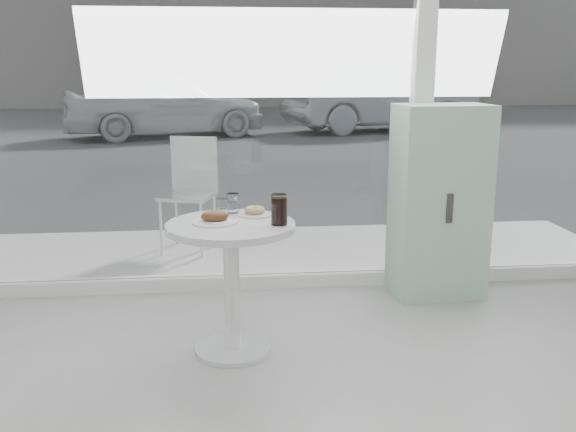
{
  "coord_description": "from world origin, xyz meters",
  "views": [
    {
      "loc": [
        -0.53,
        -1.56,
        1.62
      ],
      "look_at": [
        -0.2,
        1.7,
        0.85
      ],
      "focal_mm": 40.0,
      "sensor_mm": 36.0,
      "label": 1
    }
  ],
  "objects": [
    {
      "name": "plate_donut",
      "position": [
        -0.36,
        2.07,
        0.79
      ],
      "size": [
        0.2,
        0.2,
        0.05
      ],
      "color": "silver",
      "rests_on": "main_table"
    },
    {
      "name": "water_tumbler_b",
      "position": [
        -0.48,
        2.16,
        0.82
      ],
      "size": [
        0.07,
        0.07,
        0.12
      ],
      "color": "white",
      "rests_on": "main_table"
    },
    {
      "name": "storefront",
      "position": [
        0.07,
        3.0,
        1.71
      ],
      "size": [
        5.0,
        0.14,
        3.0
      ],
      "color": "white",
      "rests_on": "ground"
    },
    {
      "name": "far_building",
      "position": [
        0.0,
        25.0,
        4.0
      ],
      "size": [
        40.0,
        2.0,
        8.0
      ],
      "primitive_type": "cube",
      "color": "gray",
      "rests_on": "ground"
    },
    {
      "name": "patio_chair",
      "position": [
        -0.82,
        3.95,
        0.6
      ],
      "size": [
        0.53,
        0.53,
        0.97
      ],
      "rotation": [
        0.0,
        0.0,
        -0.3
      ],
      "color": "white",
      "rests_on": "patio_deck"
    },
    {
      "name": "patio_deck",
      "position": [
        0.0,
        3.8,
        0.03
      ],
      "size": [
        5.6,
        1.6,
        0.05
      ],
      "primitive_type": "cube",
      "color": "silver",
      "rests_on": "ground"
    },
    {
      "name": "water_tumbler_a",
      "position": [
        -0.54,
        2.05,
        0.82
      ],
      "size": [
        0.07,
        0.07,
        0.11
      ],
      "color": "white",
      "rests_on": "main_table"
    },
    {
      "name": "street",
      "position": [
        0.0,
        16.0,
        -0.0
      ],
      "size": [
        40.0,
        24.0,
        0.0
      ],
      "primitive_type": "cube",
      "color": "#393939",
      "rests_on": "ground"
    },
    {
      "name": "plate_fritter",
      "position": [
        -0.58,
        1.91,
        0.8
      ],
      "size": [
        0.25,
        0.25,
        0.07
      ],
      "color": "silver",
      "rests_on": "main_table"
    },
    {
      "name": "mint_cabinet",
      "position": [
        0.98,
        2.74,
        0.68
      ],
      "size": [
        0.65,
        0.46,
        1.36
      ],
      "rotation": [
        0.0,
        0.0,
        0.05
      ],
      "color": "#90B8A4",
      "rests_on": "ground"
    },
    {
      "name": "cola_glass",
      "position": [
        -0.23,
        1.84,
        0.85
      ],
      "size": [
        0.09,
        0.09,
        0.17
      ],
      "color": "white",
      "rests_on": "main_table"
    },
    {
      "name": "car_white",
      "position": [
        -1.84,
        13.54,
        0.77
      ],
      "size": [
        4.83,
        3.0,
        1.54
      ],
      "primitive_type": "imported",
      "rotation": [
        0.0,
        0.0,
        1.85
      ],
      "color": "silver",
      "rests_on": "street"
    },
    {
      "name": "main_table",
      "position": [
        -0.5,
        1.9,
        0.55
      ],
      "size": [
        0.72,
        0.72,
        0.77
      ],
      "color": "white",
      "rests_on": "ground"
    },
    {
      "name": "car_silver",
      "position": [
        3.46,
        14.34,
        0.8
      ],
      "size": [
        5.1,
        2.89,
        1.59
      ],
      "primitive_type": "imported",
      "rotation": [
        0.0,
        0.0,
        1.84
      ],
      "color": "#95989C",
      "rests_on": "street"
    }
  ]
}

